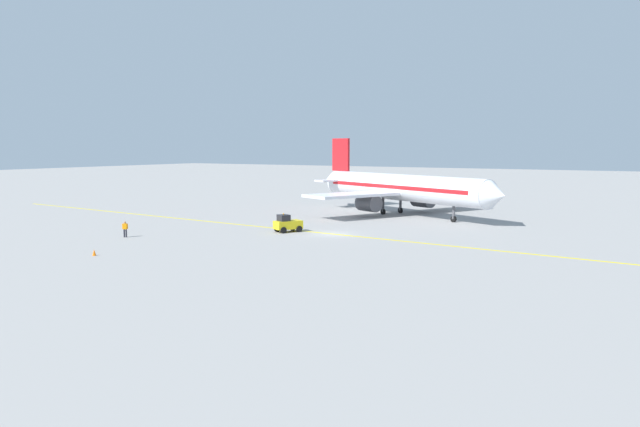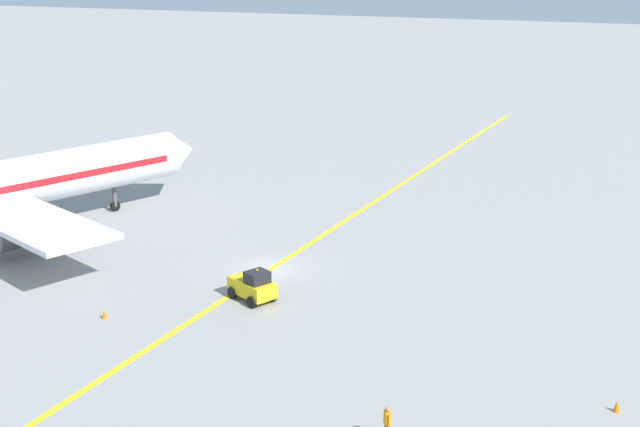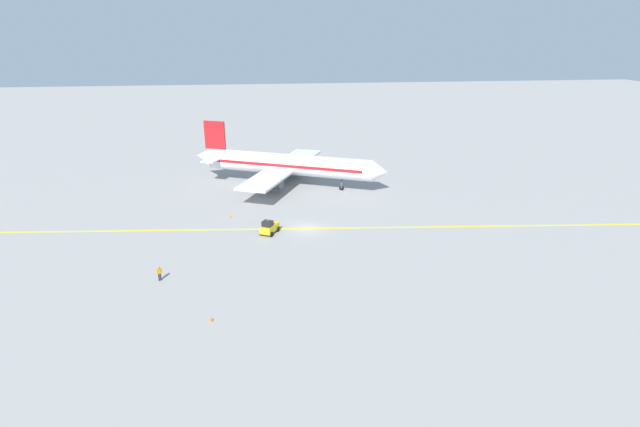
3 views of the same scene
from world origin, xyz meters
name	(u,v)px [view 3 (image 3 of 3)]	position (x,y,z in m)	size (l,w,h in m)	color
ground_plane	(306,229)	(0.00, 0.00, 0.00)	(400.00, 400.00, 0.00)	gray
apron_yellow_centreline	(306,229)	(0.00, 0.00, 0.00)	(0.40, 120.00, 0.01)	yellow
airplane_at_gate	(286,165)	(-21.00, -1.29, 3.71)	(27.61, 33.51, 10.60)	silver
baggage_tug_white	(269,227)	(1.15, -5.08, 0.90)	(3.35, 2.80, 2.11)	gold
ground_crew_worker	(159,273)	(13.07, -17.38, 0.91)	(0.39, 0.49, 1.68)	#23232D
traffic_cone_near_nose	(211,319)	(22.10, -11.24, 0.28)	(0.32, 0.32, 0.55)	orange
traffic_cone_mid_apron	(231,216)	(-5.62, -10.48, 0.28)	(0.32, 0.32, 0.55)	orange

